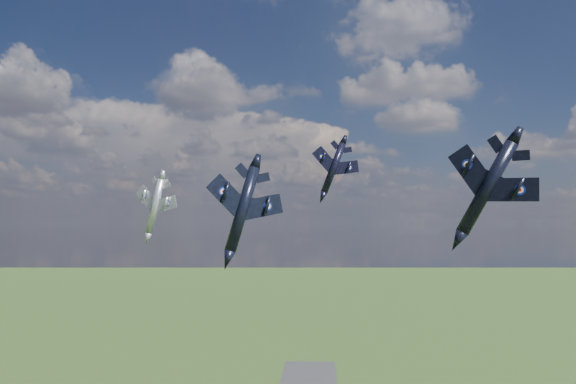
# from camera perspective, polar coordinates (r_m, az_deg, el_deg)

# --- Properties ---
(jet_lead_navy) EXTENTS (17.95, 20.06, 6.67)m
(jet_lead_navy) POSITION_cam_1_polar(r_m,az_deg,el_deg) (76.89, -4.64, -1.71)
(jet_lead_navy) COLOR black
(jet_right_navy) EXTENTS (16.32, 18.81, 8.32)m
(jet_right_navy) POSITION_cam_1_polar(r_m,az_deg,el_deg) (67.13, 19.57, 0.41)
(jet_right_navy) COLOR black
(jet_high_navy) EXTENTS (11.51, 14.44, 6.00)m
(jet_high_navy) POSITION_cam_1_polar(r_m,az_deg,el_deg) (102.26, 4.64, 2.46)
(jet_high_navy) COLOR black
(jet_left_silver) EXTENTS (15.18, 17.15, 5.60)m
(jet_left_silver) POSITION_cam_1_polar(r_m,az_deg,el_deg) (106.24, -13.36, -1.39)
(jet_left_silver) COLOR #9799A1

